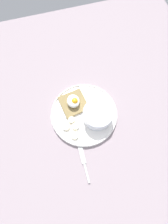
# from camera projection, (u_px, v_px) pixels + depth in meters

# --- Properties ---
(ground_plane) EXTENTS (1.20, 1.20, 0.02)m
(ground_plane) POSITION_uv_depth(u_px,v_px,m) (84.00, 115.00, 0.72)
(ground_plane) COLOR gray
(ground_plane) RESTS_ON ground
(plate) EXTENTS (0.27, 0.27, 0.02)m
(plate) POSITION_uv_depth(u_px,v_px,m) (84.00, 114.00, 0.70)
(plate) COLOR white
(plate) RESTS_ON ground_plane
(oatmeal_bowl) EXTENTS (0.12, 0.12, 0.06)m
(oatmeal_bowl) POSITION_uv_depth(u_px,v_px,m) (98.00, 115.00, 0.67)
(oatmeal_bowl) COLOR white
(oatmeal_bowl) RESTS_ON plate
(toast_slice) EXTENTS (0.11, 0.11, 0.01)m
(toast_slice) POSITION_uv_depth(u_px,v_px,m) (73.00, 103.00, 0.71)
(toast_slice) COLOR olive
(toast_slice) RESTS_ON plate
(poached_egg) EXTENTS (0.06, 0.05, 0.04)m
(poached_egg) POSITION_uv_depth(u_px,v_px,m) (73.00, 101.00, 0.69)
(poached_egg) COLOR white
(poached_egg) RESTS_ON toast_slice
(banana_slice_front) EXTENTS (0.04, 0.04, 0.01)m
(banana_slice_front) POSITION_uv_depth(u_px,v_px,m) (66.00, 127.00, 0.68)
(banana_slice_front) COLOR beige
(banana_slice_front) RESTS_ON plate
(banana_slice_left) EXTENTS (0.03, 0.03, 0.01)m
(banana_slice_left) POSITION_uv_depth(u_px,v_px,m) (75.00, 136.00, 0.66)
(banana_slice_left) COLOR #F7F1C2
(banana_slice_left) RESTS_ON plate
(banana_slice_back) EXTENTS (0.03, 0.03, 0.01)m
(banana_slice_back) POSITION_uv_depth(u_px,v_px,m) (75.00, 126.00, 0.68)
(banana_slice_back) COLOR #F2E5C0
(banana_slice_back) RESTS_ON plate
(banana_slice_right) EXTENTS (0.03, 0.03, 0.01)m
(banana_slice_right) POSITION_uv_depth(u_px,v_px,m) (72.00, 120.00, 0.69)
(banana_slice_right) COLOR beige
(banana_slice_right) RESTS_ON plate
(knife) EXTENTS (0.14, 0.02, 0.01)m
(knife) POSITION_uv_depth(u_px,v_px,m) (84.00, 163.00, 0.64)
(knife) COLOR silver
(knife) RESTS_ON ground_plane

